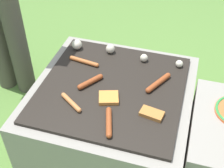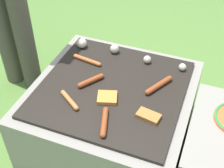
% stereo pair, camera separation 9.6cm
% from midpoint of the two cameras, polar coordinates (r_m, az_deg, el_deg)
% --- Properties ---
extents(ground_plane, '(14.00, 14.00, 0.00)m').
position_cam_midpoint_polar(ground_plane, '(1.88, -1.49, -9.06)').
color(ground_plane, '#567F38').
extents(grill, '(0.82, 0.82, 0.37)m').
position_cam_midpoint_polar(grill, '(1.74, -1.59, -5.19)').
color(grill, gray).
rests_on(grill, ground_plane).
extents(sausage_back_center, '(0.11, 0.18, 0.03)m').
position_cam_midpoint_polar(sausage_back_center, '(1.62, 6.80, 0.20)').
color(sausage_back_center, '#93421E').
rests_on(sausage_back_center, grill).
extents(sausage_mid_left, '(0.14, 0.10, 0.02)m').
position_cam_midpoint_polar(sausage_mid_left, '(1.53, -9.29, -3.38)').
color(sausage_mid_left, '#C6753D').
rests_on(sausage_mid_left, grill).
extents(sausage_front_center, '(0.10, 0.14, 0.03)m').
position_cam_midpoint_polar(sausage_front_center, '(1.63, -5.67, 0.37)').
color(sausage_front_center, '#93421E').
rests_on(sausage_front_center, grill).
extents(sausage_front_right, '(0.18, 0.05, 0.02)m').
position_cam_midpoint_polar(sausage_front_right, '(1.77, -6.70, 4.10)').
color(sausage_front_right, '#B7602D').
rests_on(sausage_front_right, grill).
extents(sausage_back_right, '(0.07, 0.17, 0.03)m').
position_cam_midpoint_polar(sausage_back_right, '(1.42, -2.54, -7.04)').
color(sausage_back_right, '#93421E').
rests_on(sausage_back_right, grill).
extents(bread_slice_right, '(0.12, 0.11, 0.02)m').
position_cam_midpoint_polar(bread_slice_right, '(1.54, -2.41, -2.59)').
color(bread_slice_right, '#D18438').
rests_on(bread_slice_right, grill).
extents(bread_slice_left, '(0.12, 0.08, 0.02)m').
position_cam_midpoint_polar(bread_slice_left, '(1.47, 5.42, -5.47)').
color(bread_slice_left, '#B27033').
rests_on(bread_slice_left, grill).
extents(mushroom_row, '(0.66, 0.07, 0.06)m').
position_cam_midpoint_polar(mushroom_row, '(1.82, -1.81, 6.14)').
color(mushroom_row, beige).
rests_on(mushroom_row, grill).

